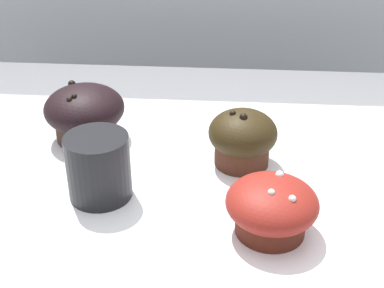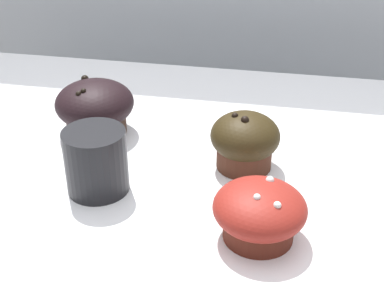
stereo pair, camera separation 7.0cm
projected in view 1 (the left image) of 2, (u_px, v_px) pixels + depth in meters
name	position (u px, v px, depth m)	size (l,w,h in m)	color
wall_back	(198.00, 34.00, 1.31)	(3.20, 0.10, 1.80)	#B2B7BC
muffin_front_center	(243.00, 138.00, 0.73)	(0.09, 0.09, 0.08)	#452317
muffin_back_left	(272.00, 207.00, 0.60)	(0.11, 0.11, 0.07)	#4D1C12
muffin_back_right	(85.00, 113.00, 0.79)	(0.12, 0.12, 0.08)	#332117
coffee_cup	(98.00, 165.00, 0.66)	(0.08, 0.12, 0.08)	black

